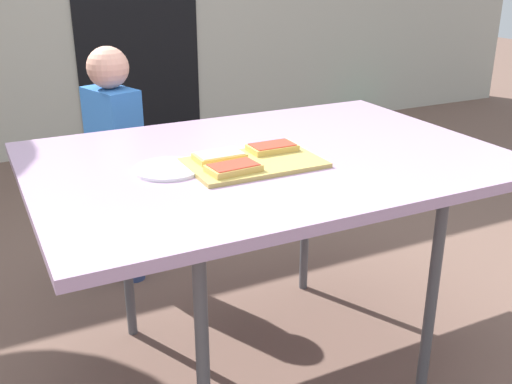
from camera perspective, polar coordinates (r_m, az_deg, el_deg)
ground_plane at (r=2.19m, az=0.94°, el=-15.83°), size 16.00×16.00×0.00m
house_door at (r=4.48m, az=-11.43°, el=16.91°), size 0.90×0.02×2.00m
dining_table at (r=1.84m, az=1.08°, el=2.24°), size 1.42×1.00×0.76m
cutting_board at (r=1.74m, az=-0.21°, el=2.81°), size 0.39×0.25×0.01m
pizza_slice_far_right at (r=1.83m, az=1.59°, el=4.28°), size 0.15×0.09×0.02m
pizza_slice_near_left at (r=1.65m, az=-2.17°, el=2.32°), size 0.15×0.10×0.02m
pizza_slice_far_left at (r=1.75m, az=-3.51°, el=3.43°), size 0.15×0.09×0.02m
plate_white_left at (r=1.71m, az=-8.44°, el=2.22°), size 0.20×0.20×0.01m
child_left at (r=2.56m, az=-13.31°, el=3.76°), size 0.21×0.27×1.01m
garden_hose_coil at (r=5.24m, az=11.77°, el=6.59°), size 0.42×0.42×0.04m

